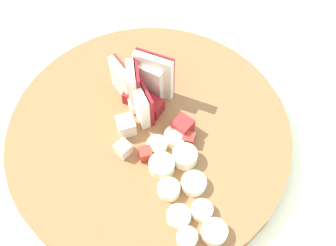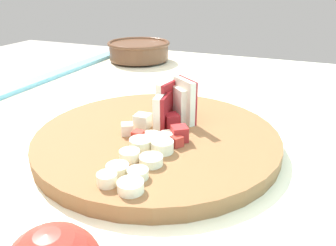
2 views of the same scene
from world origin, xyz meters
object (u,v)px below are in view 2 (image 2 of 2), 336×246
banana_slice_rows (143,156)px  cutting_board (157,139)px  apple_dice_pile (159,125)px  apple_wedge_fan (172,104)px  ceramic_bowl (139,50)px

banana_slice_rows → cutting_board: bearing=-167.8°
apple_dice_pile → banana_slice_rows: size_ratio=0.70×
cutting_board → banana_slice_rows: 0.08m
apple_wedge_fan → ceramic_bowl: 0.51m
cutting_board → apple_wedge_fan: bearing=174.2°
apple_dice_pile → apple_wedge_fan: bearing=175.4°
apple_wedge_fan → banana_slice_rows: apple_wedge_fan is taller
cutting_board → apple_wedge_fan: apple_wedge_fan is taller
cutting_board → apple_dice_pile: bearing=165.0°
apple_dice_pile → ceramic_bowl: bearing=-150.0°
apple_wedge_fan → apple_dice_pile: bearing=-4.6°
apple_wedge_fan → cutting_board: bearing=-5.8°
banana_slice_rows → apple_wedge_fan: bearing=-174.4°
apple_dice_pile → ceramic_bowl: ceramic_bowl is taller
banana_slice_rows → ceramic_bowl: bearing=-152.6°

